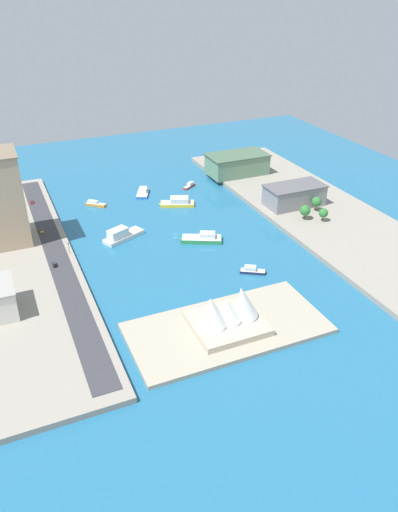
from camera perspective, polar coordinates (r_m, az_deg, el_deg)
The scene contains 20 objects.
ground_plane at distance 296.48m, azimuth -2.79°, elevation 2.54°, with size 440.00×440.00×0.00m, color #23668E.
quay_west at distance 338.07m, azimuth 12.62°, elevation 5.64°, with size 70.00×240.00×2.77m, color gray.
quay_east at distance 281.31m, azimuth -21.34°, elevation -0.93°, with size 70.00×240.00×2.77m, color gray.
peninsula_point at distance 218.22m, azimuth 3.26°, elevation -8.30°, with size 86.38×42.11×2.00m, color #A89E89.
road_strip at distance 281.44m, azimuth -16.20°, elevation 0.37°, with size 11.36×228.00×0.15m, color #38383D.
patrol_launch_navy at distance 258.35m, azimuth 6.13°, elevation -1.66°, with size 13.53×10.28×3.88m.
water_taxi_orange at distance 340.83m, azimuth -11.86°, elevation 5.92°, with size 12.99×11.92×3.44m.
ferry_yellow_fast at distance 334.03m, azimuth -2.43°, elevation 6.22°, with size 24.11×16.24×5.70m.
ferry_green_doubledeck at distance 287.35m, azimuth 0.41°, elevation 2.06°, with size 24.95×18.02×5.61m.
ferry_white_commuter at distance 292.71m, azimuth -8.93°, elevation 2.42°, with size 26.73×17.90×7.45m.
tugboat_red at distance 364.20m, azimuth -1.10°, elevation 8.13°, with size 11.70×9.33×3.47m.
catamaran_blue at distance 353.75m, azimuth -6.49°, elevation 7.30°, with size 13.82×17.82×4.27m.
terminal_long_green at distance 381.99m, azimuth 4.41°, elevation 10.54°, with size 45.20×25.30×15.17m.
warehouse_low_gray at distance 331.93m, azimuth 10.92°, elevation 6.92°, with size 38.84×20.37×13.63m.
pickup_red at distance 349.14m, azimuth -18.74°, elevation 5.95°, with size 2.14×4.46×1.55m.
suv_black at distance 268.77m, azimuth -16.32°, elevation -0.92°, with size 1.93×4.94×1.46m.
taxi_yellow_cab at distance 306.64m, azimuth -17.70°, elevation 2.82°, with size 2.17×4.59×1.64m.
traffic_light_waterfront at distance 276.95m, azimuth -14.80°, elevation 1.09°, with size 0.36×0.36×6.50m.
opera_landmark at distance 213.23m, azimuth 3.30°, elevation -6.56°, with size 31.04×27.89×19.70m.
park_tree_cluster at distance 317.45m, azimuth 13.09°, elevation 5.43°, with size 20.40×20.72×9.62m.
Camera 1 is at (91.69, 247.45, 135.12)m, focal length 34.69 mm.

